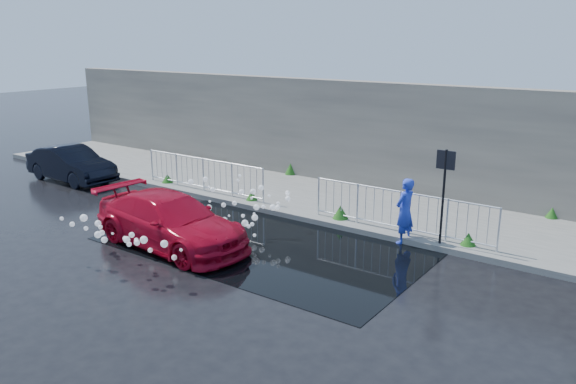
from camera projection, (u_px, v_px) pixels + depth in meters
name	position (u px, v px, depth m)	size (l,w,h in m)	color
ground	(227.00, 250.00, 13.76)	(90.00, 90.00, 0.00)	black
pavement	(333.00, 201.00, 17.66)	(30.00, 4.00, 0.15)	#61615D
curb	(297.00, 217.00, 16.09)	(30.00, 0.25, 0.16)	#61615D
retaining_wall	(368.00, 134.00, 18.90)	(30.00, 0.60, 3.50)	#625B53
puddle	(268.00, 243.00, 14.26)	(8.00, 5.00, 0.01)	black
sign_post	(444.00, 182.00, 13.37)	(0.45, 0.06, 2.50)	black
railing_left	(203.00, 173.00, 18.44)	(5.05, 0.05, 1.10)	silver
railing_right	(400.00, 210.00, 14.50)	(5.05, 0.05, 1.10)	silver
weeds	(322.00, 195.00, 17.38)	(12.17, 3.93, 0.41)	#275717
water_spray	(197.00, 213.00, 14.34)	(3.56, 5.61, 1.03)	white
red_car	(170.00, 221.00, 13.88)	(1.83, 4.50, 1.30)	#AE061E
dark_car	(71.00, 164.00, 20.27)	(1.34, 3.85, 1.27)	black
person	(405.00, 211.00, 14.04)	(0.62, 0.40, 1.69)	blue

